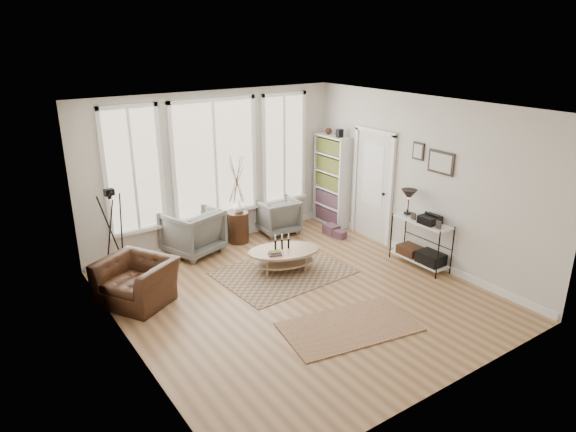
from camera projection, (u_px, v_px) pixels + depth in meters
room at (300, 208)px, 7.56m from camera, size 5.50×5.54×2.90m
bay_window at (215, 161)px, 9.58m from camera, size 4.14×0.12×2.24m
door at (373, 184)px, 9.90m from camera, size 0.09×1.06×2.22m
bookcase at (332, 180)px, 10.72m from camera, size 0.31×0.85×2.06m
low_shelf at (421, 238)px, 8.88m from camera, size 0.38×1.08×1.30m
wall_art at (435, 159)px, 8.55m from camera, size 0.04×0.88×0.44m
rug_main at (283, 272)px, 8.78m from camera, size 2.21×1.71×0.01m
rug_runner at (349, 326)px, 7.14m from camera, size 2.02×1.35×0.01m
coffee_table at (283, 255)px, 8.75m from camera, size 1.40×1.12×0.56m
armchair_left at (192, 232)px, 9.42m from camera, size 1.14×1.16×0.84m
armchair_right at (277, 216)px, 10.44m from camera, size 0.82×0.84×0.71m
side_table at (237, 202)px, 9.80m from camera, size 0.40×0.40×1.70m
vase at (239, 207)px, 9.84m from camera, size 0.28×0.28×0.23m
accent_chair at (137, 281)px, 7.73m from camera, size 1.36×1.31×0.68m
tripod_camera at (115, 237)px, 8.44m from camera, size 0.54×0.54×1.52m
book_stack_near at (331, 229)px, 10.42m from camera, size 0.24×0.31×0.20m
book_stack_far at (340, 234)px, 10.22m from camera, size 0.23×0.27×0.15m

